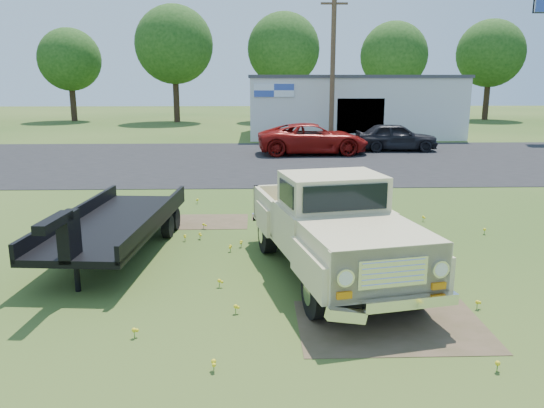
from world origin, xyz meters
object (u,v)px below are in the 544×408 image
at_px(red_pickup, 313,139).
at_px(dark_sedan, 396,137).
at_px(flatbed_trailer, 116,219).
at_px(vintage_pickup_truck, 332,226).

relative_size(red_pickup, dark_sedan, 1.29).
bearing_deg(red_pickup, dark_sedan, -78.67).
height_order(red_pickup, dark_sedan, red_pickup).
bearing_deg(red_pickup, flatbed_trailer, 156.72).
distance_m(flatbed_trailer, dark_sedan, 20.58).
relative_size(flatbed_trailer, red_pickup, 1.02).
bearing_deg(vintage_pickup_truck, red_pickup, 73.24).
xyz_separation_m(flatbed_trailer, red_pickup, (6.17, 16.29, -0.00)).
relative_size(vintage_pickup_truck, flatbed_trailer, 0.97).
relative_size(vintage_pickup_truck, dark_sedan, 1.29).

